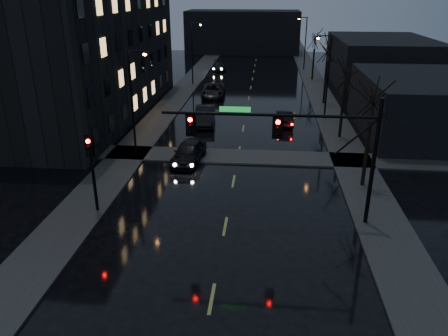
% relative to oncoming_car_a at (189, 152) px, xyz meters
% --- Properties ---
extents(ground, '(160.00, 160.00, 0.00)m').
position_rel_oncoming_car_a_xyz_m(ground, '(3.56, -17.16, -0.80)').
color(ground, black).
rests_on(ground, ground).
extents(sidewalk_left, '(3.00, 140.00, 0.12)m').
position_rel_oncoming_car_a_xyz_m(sidewalk_left, '(-4.94, 17.84, -0.74)').
color(sidewalk_left, '#2D2D2B').
rests_on(sidewalk_left, ground).
extents(sidewalk_right, '(3.00, 140.00, 0.12)m').
position_rel_oncoming_car_a_xyz_m(sidewalk_right, '(12.06, 17.84, -0.74)').
color(sidewalk_right, '#2D2D2B').
rests_on(sidewalk_right, ground).
extents(sidewalk_cross, '(40.00, 3.00, 0.12)m').
position_rel_oncoming_car_a_xyz_m(sidewalk_cross, '(3.56, 1.34, -0.74)').
color(sidewalk_cross, '#2D2D2B').
rests_on(sidewalk_cross, ground).
extents(apartment_block, '(12.00, 30.00, 12.00)m').
position_rel_oncoming_car_a_xyz_m(apartment_block, '(-12.94, 12.84, 5.20)').
color(apartment_block, black).
rests_on(apartment_block, ground).
extents(commercial_right_near, '(10.00, 14.00, 5.00)m').
position_rel_oncoming_car_a_xyz_m(commercial_right_near, '(19.06, 8.84, 1.70)').
color(commercial_right_near, black).
rests_on(commercial_right_near, ground).
extents(commercial_right_far, '(12.00, 18.00, 6.00)m').
position_rel_oncoming_car_a_xyz_m(commercial_right_far, '(20.56, 30.84, 2.20)').
color(commercial_right_far, black).
rests_on(commercial_right_far, ground).
extents(far_block, '(22.00, 10.00, 8.00)m').
position_rel_oncoming_car_a_xyz_m(far_block, '(0.56, 60.84, 3.20)').
color(far_block, black).
rests_on(far_block, ground).
extents(signal_mast, '(11.11, 0.41, 7.00)m').
position_rel_oncoming_car_a_xyz_m(signal_mast, '(7.41, -8.16, 4.07)').
color(signal_mast, black).
rests_on(signal_mast, ground).
extents(signal_pole_left, '(0.35, 0.41, 4.53)m').
position_rel_oncoming_car_a_xyz_m(signal_pole_left, '(-3.94, -8.17, 2.22)').
color(signal_pole_left, black).
rests_on(signal_pole_left, ground).
extents(tree_near, '(3.52, 3.52, 8.08)m').
position_rel_oncoming_car_a_xyz_m(tree_near, '(11.96, -3.16, 5.42)').
color(tree_near, black).
rests_on(tree_near, ground).
extents(tree_mid_a, '(3.30, 3.30, 7.58)m').
position_rel_oncoming_car_a_xyz_m(tree_mid_a, '(11.96, 6.84, 5.03)').
color(tree_mid_a, black).
rests_on(tree_mid_a, ground).
extents(tree_mid_b, '(3.74, 3.74, 8.59)m').
position_rel_oncoming_car_a_xyz_m(tree_mid_b, '(11.96, 18.84, 5.81)').
color(tree_mid_b, black).
rests_on(tree_mid_b, ground).
extents(tree_far, '(3.43, 3.43, 7.88)m').
position_rel_oncoming_car_a_xyz_m(tree_far, '(11.96, 32.84, 5.26)').
color(tree_far, black).
rests_on(tree_far, ground).
extents(streetlight_l_near, '(1.53, 0.28, 8.00)m').
position_rel_oncoming_car_a_xyz_m(streetlight_l_near, '(-4.02, 0.84, 3.98)').
color(streetlight_l_near, black).
rests_on(streetlight_l_near, ground).
extents(streetlight_l_far, '(1.53, 0.28, 8.00)m').
position_rel_oncoming_car_a_xyz_m(streetlight_l_far, '(-4.02, 27.84, 3.98)').
color(streetlight_l_far, black).
rests_on(streetlight_l_far, ground).
extents(streetlight_r_mid, '(1.53, 0.28, 8.00)m').
position_rel_oncoming_car_a_xyz_m(streetlight_r_mid, '(11.15, 12.84, 3.98)').
color(streetlight_r_mid, black).
rests_on(streetlight_r_mid, ground).
extents(streetlight_r_far, '(1.53, 0.28, 8.00)m').
position_rel_oncoming_car_a_xyz_m(streetlight_r_far, '(11.15, 40.84, 3.98)').
color(streetlight_r_far, black).
rests_on(streetlight_r_far, ground).
extents(oncoming_car_a, '(2.37, 4.85, 1.59)m').
position_rel_oncoming_car_a_xyz_m(oncoming_car_a, '(0.00, 0.00, 0.00)').
color(oncoming_car_a, black).
rests_on(oncoming_car_a, ground).
extents(oncoming_car_b, '(2.24, 5.26, 1.69)m').
position_rel_oncoming_car_a_xyz_m(oncoming_car_b, '(-0.10, 9.85, 0.05)').
color(oncoming_car_b, black).
rests_on(oncoming_car_b, ground).
extents(oncoming_car_c, '(2.82, 5.69, 1.55)m').
position_rel_oncoming_car_a_xyz_m(oncoming_car_c, '(-0.66, 21.11, -0.02)').
color(oncoming_car_c, black).
rests_on(oncoming_car_c, ground).
extents(oncoming_car_d, '(2.57, 5.06, 1.41)m').
position_rel_oncoming_car_a_xyz_m(oncoming_car_d, '(-1.90, 39.07, -0.09)').
color(oncoming_car_d, black).
rests_on(oncoming_car_d, ground).
extents(lead_car, '(1.58, 4.18, 1.36)m').
position_rel_oncoming_car_a_xyz_m(lead_car, '(7.35, 10.39, -0.12)').
color(lead_car, black).
rests_on(lead_car, ground).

